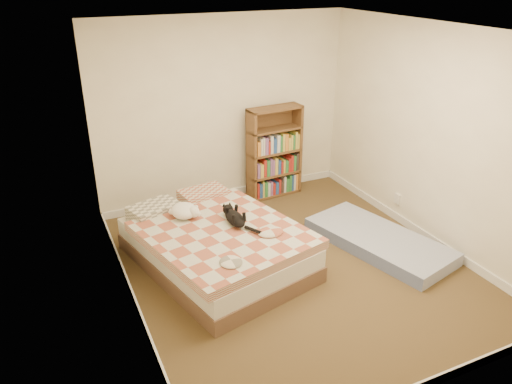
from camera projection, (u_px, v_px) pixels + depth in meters
name	position (u px, v px, depth m)	size (l,w,h in m)	color
room	(297.00, 165.00, 5.03)	(3.51, 4.01, 2.51)	#4E3B21
bed	(215.00, 243.00, 5.49)	(1.85, 2.29, 0.54)	brown
bookshelf	(273.00, 162.00, 7.06)	(0.79, 0.31, 1.29)	#542D1C
floor_mattress	(379.00, 241.00, 5.87)	(0.77, 1.71, 0.15)	#6778AC
black_cat	(234.00, 217.00, 5.40)	(0.21, 0.63, 0.15)	black
white_dog	(185.00, 211.00, 5.50)	(0.33, 0.35, 0.16)	white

